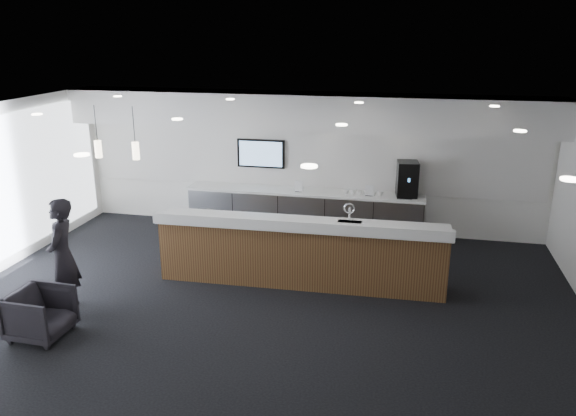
% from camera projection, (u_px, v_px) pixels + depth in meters
% --- Properties ---
extents(ground, '(10.00, 10.00, 0.00)m').
position_uv_depth(ground, '(260.00, 311.00, 8.80)').
color(ground, black).
rests_on(ground, ground).
extents(ceiling, '(10.00, 8.00, 0.02)m').
position_uv_depth(ceiling, '(257.00, 120.00, 7.89)').
color(ceiling, black).
rests_on(ceiling, back_wall).
extents(back_wall, '(10.00, 0.02, 3.00)m').
position_uv_depth(back_wall, '(307.00, 162.00, 12.07)').
color(back_wall, white).
rests_on(back_wall, ground).
extents(soffit_bulkhead, '(10.00, 0.90, 0.70)m').
position_uv_depth(soffit_bulkhead, '(304.00, 111.00, 11.31)').
color(soffit_bulkhead, white).
rests_on(soffit_bulkhead, back_wall).
extents(alcove_panel, '(9.80, 0.06, 1.40)m').
position_uv_depth(alcove_panel, '(307.00, 157.00, 12.02)').
color(alcove_panel, white).
rests_on(alcove_panel, back_wall).
extents(back_credenza, '(5.06, 0.66, 0.95)m').
position_uv_depth(back_credenza, '(304.00, 212.00, 12.05)').
color(back_credenza, '#9A9CA2').
rests_on(back_credenza, ground).
extents(wall_tv, '(1.05, 0.08, 0.62)m').
position_uv_depth(wall_tv, '(261.00, 154.00, 12.14)').
color(wall_tv, black).
rests_on(wall_tv, back_wall).
extents(pendant_left, '(0.12, 0.12, 0.30)m').
position_uv_depth(pendant_left, '(131.00, 153.00, 9.35)').
color(pendant_left, beige).
rests_on(pendant_left, ceiling).
extents(pendant_right, '(0.12, 0.12, 0.30)m').
position_uv_depth(pendant_right, '(93.00, 151.00, 9.50)').
color(pendant_right, beige).
rests_on(pendant_right, ceiling).
extents(ceiling_can_lights, '(7.00, 5.00, 0.02)m').
position_uv_depth(ceiling_can_lights, '(257.00, 122.00, 7.90)').
color(ceiling_can_lights, white).
rests_on(ceiling_can_lights, ceiling).
extents(service_counter, '(4.96, 0.95, 1.49)m').
position_uv_depth(service_counter, '(301.00, 252.00, 9.61)').
color(service_counter, '#4A2C18').
rests_on(service_counter, ground).
extents(coffee_machine, '(0.46, 0.57, 0.72)m').
position_uv_depth(coffee_machine, '(407.00, 179.00, 11.41)').
color(coffee_machine, black).
rests_on(coffee_machine, back_credenza).
extents(info_sign_left, '(0.17, 0.05, 0.24)m').
position_uv_depth(info_sign_left, '(299.00, 186.00, 11.78)').
color(info_sign_left, white).
rests_on(info_sign_left, back_credenza).
extents(info_sign_right, '(0.17, 0.04, 0.23)m').
position_uv_depth(info_sign_right, '(369.00, 190.00, 11.49)').
color(info_sign_right, white).
rests_on(info_sign_right, back_credenza).
extents(armchair, '(0.80, 0.78, 0.71)m').
position_uv_depth(armchair, '(40.00, 314.00, 7.97)').
color(armchair, black).
rests_on(armchair, ground).
extents(lounge_guest, '(0.60, 0.75, 1.81)m').
position_uv_depth(lounge_guest, '(63.00, 256.00, 8.58)').
color(lounge_guest, black).
rests_on(lounge_guest, ground).
extents(cup_0, '(0.11, 0.11, 0.10)m').
position_uv_depth(cup_0, '(381.00, 194.00, 11.49)').
color(cup_0, white).
rests_on(cup_0, back_credenza).
extents(cup_1, '(0.15, 0.15, 0.10)m').
position_uv_depth(cup_1, '(374.00, 193.00, 11.52)').
color(cup_1, white).
rests_on(cup_1, back_credenza).
extents(cup_2, '(0.14, 0.14, 0.10)m').
position_uv_depth(cup_2, '(367.00, 193.00, 11.55)').
color(cup_2, white).
rests_on(cup_2, back_credenza).
extents(cup_3, '(0.14, 0.14, 0.10)m').
position_uv_depth(cup_3, '(360.00, 192.00, 11.58)').
color(cup_3, white).
rests_on(cup_3, back_credenza).
extents(cup_4, '(0.15, 0.15, 0.10)m').
position_uv_depth(cup_4, '(353.00, 192.00, 11.61)').
color(cup_4, white).
rests_on(cup_4, back_credenza).
extents(cup_5, '(0.12, 0.12, 0.10)m').
position_uv_depth(cup_5, '(346.00, 192.00, 11.64)').
color(cup_5, white).
rests_on(cup_5, back_credenza).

